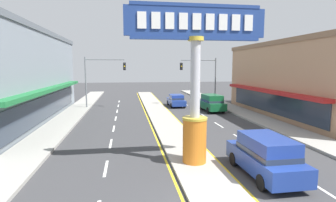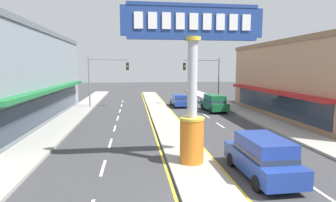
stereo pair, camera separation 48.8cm
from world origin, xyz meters
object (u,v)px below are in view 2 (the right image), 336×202
at_px(storefront_right, 316,79).
at_px(traffic_light_right_side, 206,73).
at_px(suv_near_left_lane, 262,156).
at_px(traffic_light_left_side, 104,73).
at_px(suv_far_right_lane, 214,103).
at_px(district_sign, 192,84).
at_px(sedan_near_right_lane, 179,100).

height_order(storefront_right, traffic_light_right_side, storefront_right).
bearing_deg(suv_near_left_lane, traffic_light_left_side, 112.72).
xyz_separation_m(traffic_light_right_side, suv_far_right_lane, (-0.28, -4.78, -3.26)).
distance_m(district_sign, suv_far_right_lane, 17.56).
distance_m(storefront_right, traffic_light_left_side, 23.31).
bearing_deg(suv_far_right_lane, suv_near_left_lane, -100.35).
distance_m(district_sign, suv_near_left_lane, 4.71).
bearing_deg(suv_near_left_lane, suv_far_right_lane, 79.65).
xyz_separation_m(traffic_light_left_side, suv_near_left_lane, (9.29, -22.18, -3.26)).
height_order(traffic_light_left_side, traffic_light_right_side, same).
relative_size(traffic_light_right_side, suv_far_right_lane, 1.32).
distance_m(district_sign, traffic_light_left_side, 21.22).
bearing_deg(district_sign, suv_far_right_lane, 69.12).
xyz_separation_m(storefront_right, sedan_near_right_lane, (-12.42, 8.66, -3.01)).
height_order(district_sign, traffic_light_left_side, district_sign).
xyz_separation_m(district_sign, suv_far_right_lane, (6.15, 16.13, -3.19)).
bearing_deg(sedan_near_right_lane, district_sign, -97.96).
bearing_deg(storefront_right, suv_far_right_lane, 154.23).
relative_size(district_sign, suv_far_right_lane, 1.69).
distance_m(district_sign, storefront_right, 19.26).
height_order(district_sign, storefront_right, district_sign).
xyz_separation_m(traffic_light_left_side, suv_far_right_lane, (12.59, -4.09, -3.26)).
height_order(storefront_right, suv_far_right_lane, storefront_right).
height_order(storefront_right, sedan_near_right_lane, storefront_right).
bearing_deg(suv_near_left_lane, sedan_near_right_lane, 90.00).
height_order(sedan_near_right_lane, suv_far_right_lane, suv_far_right_lane).
bearing_deg(traffic_light_right_side, sedan_near_right_lane, -171.68).
distance_m(traffic_light_right_side, sedan_near_right_lane, 5.01).
bearing_deg(suv_near_left_lane, district_sign, 145.49).
xyz_separation_m(sedan_near_right_lane, suv_near_left_lane, (0.00, -22.35, 0.20)).
distance_m(district_sign, traffic_light_right_side, 21.88).
xyz_separation_m(traffic_light_left_side, sedan_near_right_lane, (9.29, 0.17, -3.46)).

